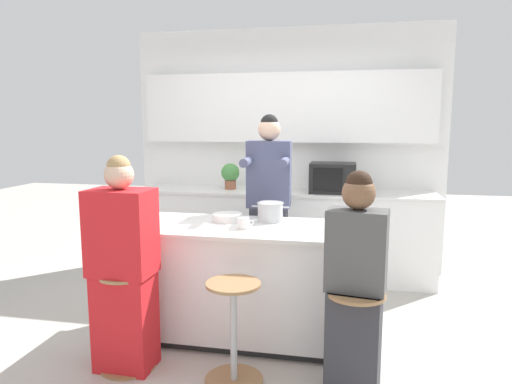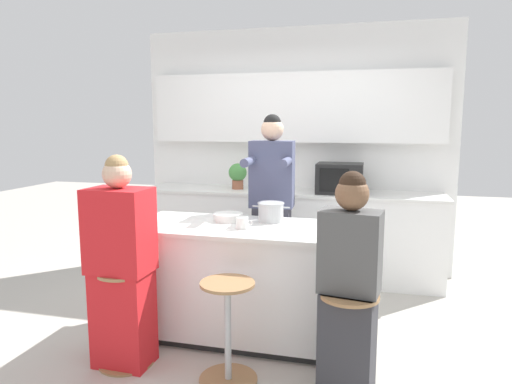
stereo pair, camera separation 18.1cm
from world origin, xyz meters
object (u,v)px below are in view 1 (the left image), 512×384
Objects in this scene: fruit_bowl at (227,217)px; microwave at (333,178)px; coffee_cup_near at (243,223)px; juice_carton at (139,218)px; bar_stool_leftmost at (127,319)px; cooking_pot at (270,212)px; person_seated_near at (355,293)px; person_wrapped_blanket at (123,270)px; person_cooking at (269,214)px; bar_stool_center at (234,331)px; kitchen_island at (254,281)px; potted_plant at (230,174)px; bar_stool_rightmost at (355,343)px.

microwave is (0.78, 1.35, 0.18)m from fruit_bowl.
juice_carton reaches higher than coffee_cup_near.
bar_stool_leftmost is 1.32m from cooking_pot.
fruit_bowl is at bearing 151.56° from person_seated_near.
fruit_bowl is 0.51× the size of microwave.
person_cooking is at bearing 58.63° from person_wrapped_blanket.
coffee_cup_near is at bearing 156.24° from person_seated_near.
juice_carton reaches higher than bar_stool_center.
juice_carton reaches higher than kitchen_island.
person_cooking is 1.14m from potted_plant.
person_cooking is 0.41m from cooking_pot.
juice_carton is at bearing -152.35° from cooking_pot.
person_wrapped_blanket reaches higher than cooking_pot.
fruit_bowl is 1.57m from microwave.
bar_stool_center is 2.22× the size of cooking_pot.
person_wrapped_blanket reaches higher than coffee_cup_near.
person_cooking is at bearing 130.42° from person_seated_near.
bar_stool_leftmost is at bearing -140.67° from kitchen_island.
bar_stool_rightmost is 2.29m from microwave.
potted_plant is at bearing 178.26° from microwave.
cooking_pot is at bearing -81.66° from person_cooking.
kitchen_island is 1.01m from person_wrapped_blanket.
bar_stool_leftmost is 1.07m from fruit_bowl.
person_cooking is at bearing 59.58° from fruit_bowl.
coffee_cup_near is 0.76m from juice_carton.
kitchen_island is at bearing 39.33° from bar_stool_leftmost.
coffee_cup_near is 0.26× the size of microwave.
person_seated_near reaches higher than bar_stool_rightmost.
coffee_cup_near is at bearing -110.48° from microwave.
bar_stool_center is 2.32m from microwave.
bar_stool_leftmost is 2.22× the size of cooking_pot.
microwave reaches higher than cooking_pot.
kitchen_island is 0.54m from fruit_bowl.
person_seated_near reaches higher than potted_plant.
fruit_bowl is (0.52, 0.76, 0.22)m from person_wrapped_blanket.
microwave is (0.52, 0.91, 0.23)m from person_cooking.
potted_plant reaches higher than juice_carton.
fruit_bowl is (-0.99, 0.76, 0.27)m from person_seated_near.
fruit_bowl reaches higher than bar_stool_rightmost.
coffee_cup_near is 0.42× the size of potted_plant.
potted_plant is (-0.59, 0.94, 0.23)m from person_cooking.
person_seated_near reaches higher than cooking_pot.
microwave is (0.59, 1.59, 0.17)m from coffee_cup_near.
microwave is at bearing 95.80° from bar_stool_rightmost.
bar_stool_leftmost is at bearing 177.46° from bar_stool_center.
potted_plant is at bearing 82.85° from juice_carton.
potted_plant is at bearing 110.80° from kitchen_island.
bar_stool_center is at bearing -24.81° from juice_carton.
person_seated_near is (-0.00, 0.04, 0.30)m from bar_stool_rightmost.
person_wrapped_blanket is (-1.51, 0.04, 0.35)m from bar_stool_rightmost.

